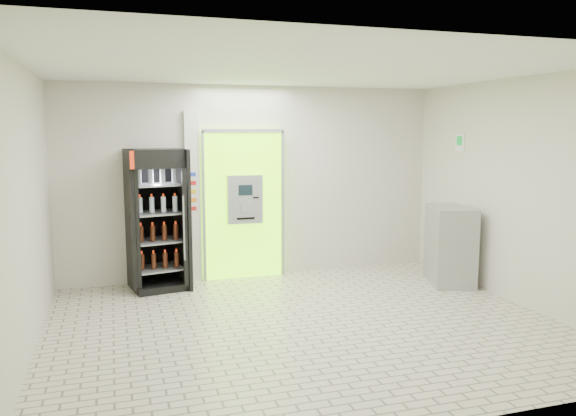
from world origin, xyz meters
name	(u,v)px	position (x,y,z in m)	size (l,w,h in m)	color
ground	(306,325)	(0.00, 0.00, 0.00)	(6.00, 6.00, 0.00)	beige
room_shell	(307,171)	(0.00, 0.00, 1.84)	(6.00, 6.00, 6.00)	beige
atm_assembly	(243,204)	(-0.20, 2.41, 1.17)	(1.30, 0.24, 2.33)	#7BEF08
pillar	(193,197)	(-0.98, 2.45, 1.30)	(0.22, 0.11, 2.60)	silver
beverage_cooler	(158,222)	(-1.54, 2.16, 0.98)	(0.89, 0.84, 2.04)	black
steel_cabinet	(450,245)	(2.70, 1.11, 0.59)	(0.85, 1.02, 1.17)	#97999E
exit_sign	(460,143)	(2.99, 1.40, 2.12)	(0.02, 0.22, 0.26)	white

